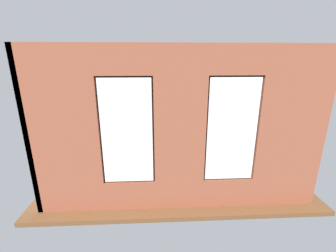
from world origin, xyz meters
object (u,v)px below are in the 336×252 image
remote_silver (145,144)px  media_console (88,154)px  potted_plant_near_tv (95,149)px  papasan_chair (144,128)px  coffee_table (159,145)px  table_plant_small (153,138)px  tv_flatscreen (86,133)px  potted_plant_corner_far_left (276,164)px  potted_plant_foreground_right (111,125)px  potted_plant_corner_near_left (227,114)px  remote_black (162,144)px  couch_left (245,152)px  remote_gray (171,141)px  couch_by_window (139,177)px  cup_ceramic (159,141)px

remote_silver → media_console: bearing=-81.7°
potted_plant_near_tv → media_console: bearing=-62.9°
papasan_chair → coffee_table: bearing=108.4°
table_plant_small → tv_flatscreen: (1.96, 0.34, 0.31)m
potted_plant_corner_far_left → remote_silver: bearing=-30.4°
potted_plant_corner_far_left → potted_plant_foreground_right: bearing=-40.3°
remote_silver → potted_plant_corner_near_left: 3.76m
remote_black → tv_flatscreen: size_ratio=0.15×
table_plant_small → potted_plant_near_tv: potted_plant_near_tv is taller
couch_left → potted_plant_foreground_right: potted_plant_foreground_right is taller
remote_gray → tv_flatscreen: 2.58m
remote_black → potted_plant_near_tv: size_ratio=0.13×
remote_gray → potted_plant_corner_far_left: bearing=-155.7°
couch_by_window → potted_plant_corner_far_left: (-3.17, 0.10, 0.31)m
remote_silver → remote_black: 0.52m
tv_flatscreen → potted_plant_corner_near_left: potted_plant_corner_near_left is taller
remote_silver → remote_black: bearing=94.2°
remote_silver → media_console: size_ratio=0.14×
potted_plant_corner_near_left → potted_plant_foreground_right: 4.56m
remote_gray → tv_flatscreen: size_ratio=0.15×
couch_by_window → potted_plant_corner_far_left: size_ratio=1.95×
coffee_table → media_console: (2.13, 0.24, -0.15)m
remote_black → potted_plant_near_tv: (1.69, 1.20, 0.37)m
potted_plant_corner_far_left → papasan_chair: bearing=-47.7°
remote_silver → potted_plant_corner_far_left: (-3.11, 1.83, 0.17)m
remote_gray → remote_black: size_ratio=1.00×
table_plant_small → potted_plant_corner_near_left: potted_plant_corner_near_left is taller
remote_gray → potted_plant_foreground_right: potted_plant_foreground_right is taller
papasan_chair → potted_plant_corner_near_left: size_ratio=0.77×
remote_silver → potted_plant_corner_far_left: size_ratio=0.16×
potted_plant_corner_near_left → cup_ceramic: bearing=35.6°
media_console → cup_ceramic: bearing=-173.5°
cup_ceramic → remote_silver: (0.42, 0.12, -0.04)m
media_console → papasan_chair: (-1.60, -1.85, 0.19)m
coffee_table → potted_plant_corner_near_left: (-2.71, -1.94, 0.47)m
couch_by_window → potted_plant_corner_near_left: size_ratio=1.41×
potted_plant_near_tv → tv_flatscreen: bearing=-63.0°
remote_black → remote_gray: bearing=-80.5°
papasan_chair → potted_plant_foreground_right: (1.30, -0.29, 0.05)m
couch_left → potted_plant_near_tv: (4.13, 0.77, 0.51)m
cup_ceramic → papasan_chair: size_ratio=0.09×
potted_plant_corner_near_left → remote_black: bearing=38.3°
remote_silver → potted_plant_near_tv: 1.71m
papasan_chair → potted_plant_near_tv: 3.13m
couch_by_window → couch_left: (-3.03, -1.30, 0.00)m
remote_black → media_console: (2.24, 0.12, -0.22)m
remote_gray → cup_ceramic: bearing=86.2°
coffee_table → tv_flatscreen: tv_flatscreen is taller
potted_plant_corner_far_left → potted_plant_foreground_right: 5.94m
coffee_table → remote_silver: remote_silver is taller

